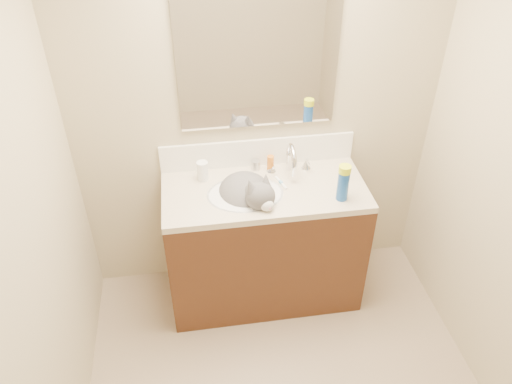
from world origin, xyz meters
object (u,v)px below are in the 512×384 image
object	(u,v)px
silver_jar	(256,165)
spray_can	(343,186)
faucet	(291,161)
cat	(248,195)
amber_bottle	(270,163)
pill_bottle	(203,171)
vanity_cabinet	(264,246)
basin	(245,203)

from	to	relation	value
silver_jar	spray_can	bearing A→B (deg)	-40.57
faucet	spray_can	distance (m)	0.38
cat	amber_bottle	size ratio (longest dim) A/B	4.69
faucet	pill_bottle	world-z (taller)	faucet
vanity_cabinet	pill_bottle	distance (m)	0.64
basin	pill_bottle	xyz separation A→B (m)	(-0.23, 0.18, 0.13)
faucet	cat	size ratio (longest dim) A/B	0.57
basin	spray_can	size ratio (longest dim) A/B	2.52
vanity_cabinet	faucet	xyz separation A→B (m)	(0.18, 0.14, 0.54)
faucet	amber_bottle	world-z (taller)	faucet
vanity_cabinet	pill_bottle	xyz separation A→B (m)	(-0.35, 0.15, 0.51)
spray_can	cat	bearing A→B (deg)	164.92
amber_bottle	basin	bearing A→B (deg)	-130.81
pill_bottle	amber_bottle	size ratio (longest dim) A/B	1.16
basin	amber_bottle	distance (m)	0.31
vanity_cabinet	spray_can	bearing A→B (deg)	-21.10
vanity_cabinet	spray_can	xyz separation A→B (m)	(0.42, -0.16, 0.54)
silver_jar	spray_can	xyz separation A→B (m)	(0.44, -0.37, 0.06)
faucet	amber_bottle	size ratio (longest dim) A/B	2.69
cat	pill_bottle	bearing A→B (deg)	121.02
vanity_cabinet	amber_bottle	world-z (taller)	amber_bottle
vanity_cabinet	basin	distance (m)	0.40
faucet	spray_can	size ratio (longest dim) A/B	1.57
cat	silver_jar	size ratio (longest dim) A/B	7.87
spray_can	pill_bottle	bearing A→B (deg)	157.71
faucet	pill_bottle	distance (m)	0.53
vanity_cabinet	faucet	world-z (taller)	faucet
cat	faucet	bearing A→B (deg)	5.45
cat	silver_jar	bearing A→B (deg)	47.14
amber_bottle	spray_can	size ratio (longest dim) A/B	0.58
spray_can	amber_bottle	bearing A→B (deg)	135.40
vanity_cabinet	amber_bottle	bearing A→B (deg)	70.47
cat	basin	bearing A→B (deg)	-178.05
faucet	pill_bottle	bearing A→B (deg)	178.23
basin	spray_can	bearing A→B (deg)	-13.69
pill_bottle	spray_can	xyz separation A→B (m)	(0.77, -0.31, 0.03)
pill_bottle	silver_jar	world-z (taller)	pill_bottle
silver_jar	spray_can	distance (m)	0.58
silver_jar	pill_bottle	bearing A→B (deg)	-169.66
faucet	silver_jar	size ratio (longest dim) A/B	4.53
faucet	silver_jar	bearing A→B (deg)	159.18
faucet	cat	bearing A→B (deg)	-150.67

